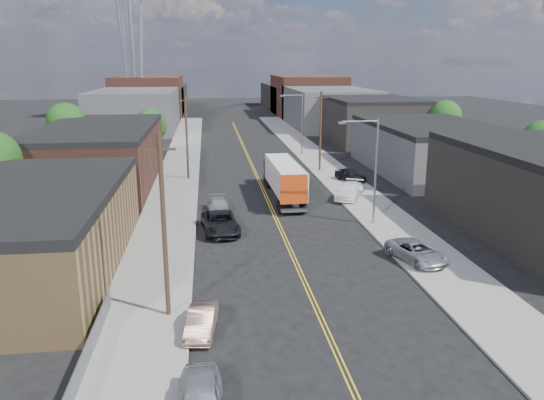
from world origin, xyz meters
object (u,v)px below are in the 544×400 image
object	(u,v)px
semi_truck	(283,176)
car_right_lot_a	(416,252)
car_left_d	(219,206)
car_right_lot_c	(350,175)
car_left_b	(201,321)
car_right_lot_b	(349,191)
car_left_c	(220,223)

from	to	relation	value
semi_truck	car_right_lot_a	distance (m)	20.67
car_left_d	car_right_lot_c	xyz separation A→B (m)	(15.37, 11.32, 0.18)
car_left_b	car_right_lot_b	xyz separation A→B (m)	(14.60, 25.61, 0.28)
car_right_lot_a	car_right_lot_c	distance (m)	25.38
semi_truck	car_right_lot_c	distance (m)	10.47
semi_truck	car_left_d	size ratio (longest dim) A/B	3.04
car_left_d	car_right_lot_a	bearing A→B (deg)	-48.39
car_left_c	car_right_lot_b	xyz separation A→B (m)	(13.20, 9.18, 0.09)
car_right_lot_a	car_right_lot_b	xyz separation A→B (m)	(0.00, 17.61, 0.09)
car_right_lot_c	car_left_c	bearing A→B (deg)	-156.66
car_right_lot_a	car_right_lot_b	distance (m)	17.61
car_left_c	car_right_lot_b	world-z (taller)	car_right_lot_b
car_right_lot_a	car_left_b	bearing A→B (deg)	-169.11
car_right_lot_a	car_right_lot_b	size ratio (longest dim) A/B	0.92
car_right_lot_a	car_left_d	bearing A→B (deg)	115.55
car_left_d	car_right_lot_a	world-z (taller)	car_right_lot_a
car_right_lot_c	car_right_lot_b	bearing A→B (deg)	-130.11
car_left_c	car_right_lot_c	size ratio (longest dim) A/B	1.39
semi_truck	car_right_lot_a	world-z (taller)	semi_truck
car_left_d	car_right_lot_b	world-z (taller)	car_right_lot_b
car_right_lot_a	car_right_lot_b	world-z (taller)	car_right_lot_b
semi_truck	car_left_c	world-z (taller)	semi_truck
car_right_lot_b	semi_truck	bearing A→B (deg)	-169.14
car_right_lot_c	car_right_lot_a	bearing A→B (deg)	-119.22
car_left_d	car_right_lot_c	bearing A→B (deg)	34.59
semi_truck	car_right_lot_b	distance (m)	6.91
car_left_c	car_left_d	world-z (taller)	car_left_c
car_left_b	car_right_lot_c	size ratio (longest dim) A/B	0.91
car_left_b	car_left_d	size ratio (longest dim) A/B	0.81
car_right_lot_b	car_right_lot_c	distance (m)	7.98
semi_truck	car_left_d	xyz separation A→B (m)	(-6.69, -5.60, -1.47)
car_left_d	car_left_c	bearing A→B (deg)	-91.77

